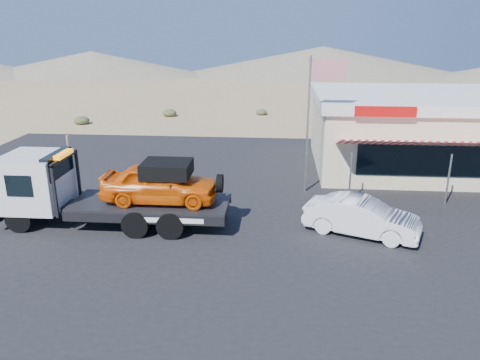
{
  "coord_description": "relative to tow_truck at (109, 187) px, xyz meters",
  "views": [
    {
      "loc": [
        3.41,
        -15.7,
        7.2
      ],
      "look_at": [
        2.0,
        1.42,
        1.5
      ],
      "focal_mm": 35.0,
      "sensor_mm": 36.0,
      "label": 1
    }
  ],
  "objects": [
    {
      "name": "tow_truck",
      "position": [
        0.0,
        0.0,
        0.0
      ],
      "size": [
        8.3,
        2.46,
        2.77
      ],
      "color": "black",
      "rests_on": "asphalt_lot"
    },
    {
      "name": "desert_scrub",
      "position": [
        -9.65,
        11.09,
        -1.22
      ],
      "size": [
        25.99,
        30.99,
        0.64
      ],
      "color": "#404827",
      "rests_on": "ground"
    },
    {
      "name": "white_sedan",
      "position": [
        9.26,
        -0.15,
        -0.81
      ],
      "size": [
        4.29,
        2.79,
        1.34
      ],
      "primitive_type": "imported",
      "rotation": [
        0.0,
        0.0,
        1.2
      ],
      "color": "silver",
      "rests_on": "asphalt_lot"
    },
    {
      "name": "asphalt_lot",
      "position": [
        4.78,
        2.8,
        -1.48
      ],
      "size": [
        32.0,
        24.0,
        0.02
      ],
      "primitive_type": "cube",
      "color": "black",
      "rests_on": "ground"
    },
    {
      "name": "flagpole",
      "position": [
        7.71,
        4.3,
        2.27
      ],
      "size": [
        1.55,
        0.1,
        6.0
      ],
      "color": "#99999E",
      "rests_on": "asphalt_lot"
    },
    {
      "name": "distant_hills",
      "position": [
        -6.99,
        54.94,
        0.39
      ],
      "size": [
        126.0,
        48.0,
        4.2
      ],
      "color": "#726B59",
      "rests_on": "ground"
    },
    {
      "name": "jerky_store",
      "position": [
        13.28,
        8.78,
        0.5
      ],
      "size": [
        10.4,
        9.97,
        3.9
      ],
      "color": "beige",
      "rests_on": "asphalt_lot"
    },
    {
      "name": "ground",
      "position": [
        2.78,
        -0.2,
        -1.49
      ],
      "size": [
        120.0,
        120.0,
        0.0
      ],
      "primitive_type": "plane",
      "color": "#9B8158",
      "rests_on": "ground"
    }
  ]
}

